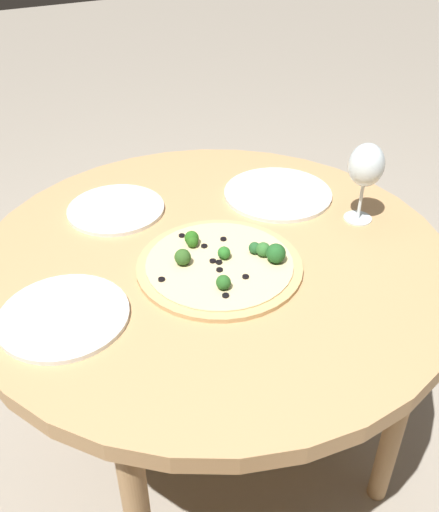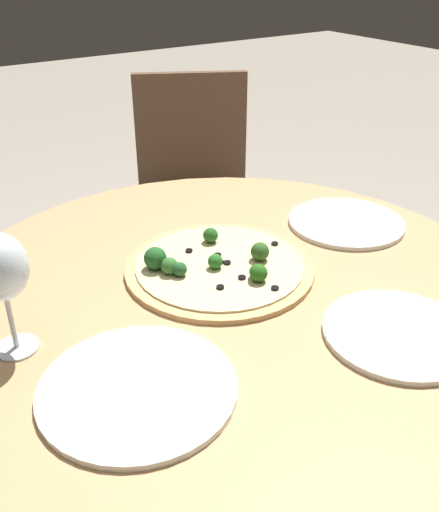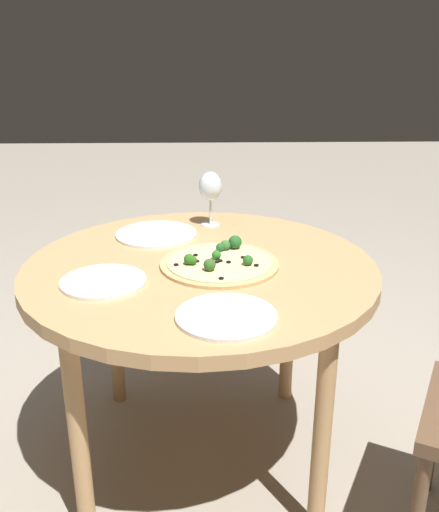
{
  "view_description": "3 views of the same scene",
  "coord_description": "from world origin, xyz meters",
  "views": [
    {
      "loc": [
        0.46,
        0.92,
        1.42
      ],
      "look_at": [
        0.02,
        0.06,
        0.73
      ],
      "focal_mm": 40.0,
      "sensor_mm": 36.0,
      "label": 1
    },
    {
      "loc": [
        -0.49,
        -0.7,
        1.24
      ],
      "look_at": [
        0.02,
        0.06,
        0.73
      ],
      "focal_mm": 40.0,
      "sensor_mm": 36.0,
      "label": 2
    },
    {
      "loc": [
        1.57,
        0.02,
        1.34
      ],
      "look_at": [
        0.02,
        0.06,
        0.73
      ],
      "focal_mm": 40.0,
      "sensor_mm": 36.0,
      "label": 3
    }
  ],
  "objects": [
    {
      "name": "ground_plane",
      "position": [
        0.0,
        0.0,
        0.0
      ],
      "size": [
        12.0,
        12.0,
        0.0
      ],
      "primitive_type": "plane",
      "color": "gray"
    },
    {
      "name": "dining_table",
      "position": [
        0.0,
        0.0,
        0.64
      ],
      "size": [
        1.05,
        1.05,
        0.7
      ],
      "color": "tan",
      "rests_on": "ground_plane"
    },
    {
      "name": "pizza",
      "position": [
        0.01,
        0.06,
        0.71
      ],
      "size": [
        0.35,
        0.35,
        0.06
      ],
      "color": "tan",
      "rests_on": "dining_table"
    },
    {
      "name": "wine_glass",
      "position": [
        -0.37,
        0.04,
        0.84
      ],
      "size": [
        0.08,
        0.08,
        0.19
      ],
      "color": "silver",
      "rests_on": "dining_table"
    },
    {
      "name": "plate_near",
      "position": [
        0.35,
        0.07,
        0.71
      ],
      "size": [
        0.25,
        0.25,
        0.01
      ],
      "color": "silver",
      "rests_on": "dining_table"
    },
    {
      "name": "plate_far",
      "position": [
        0.13,
        -0.26,
        0.71
      ],
      "size": [
        0.24,
        0.24,
        0.01
      ],
      "color": "silver",
      "rests_on": "dining_table"
    },
    {
      "name": "plate_side",
      "position": [
        -0.26,
        -0.15,
        0.71
      ],
      "size": [
        0.27,
        0.27,
        0.01
      ],
      "color": "silver",
      "rests_on": "dining_table"
    }
  ]
}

